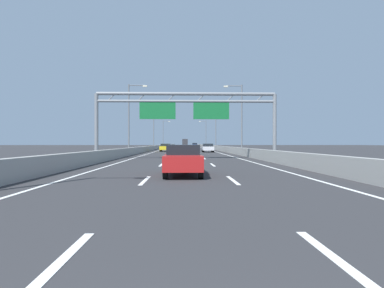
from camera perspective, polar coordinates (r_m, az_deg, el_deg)
The scene contains 53 objects.
ground_plane at distance 100.33m, azimuth -1.35°, elevation -0.68°, with size 260.00×260.00×0.00m, color #2D2D30.
lane_dash_left_0 at distance 4.41m, azimuth -24.12°, elevation -20.18°, with size 0.16×3.00×0.01m, color white.
lane_dash_left_1 at distance 13.00m, azimuth -8.55°, elevation -6.58°, with size 0.16×3.00×0.01m, color white.
lane_dash_left_2 at distance 21.93m, azimuth -5.64°, elevation -3.81°, with size 0.16×3.00×0.01m, color white.
lane_dash_left_3 at distance 30.89m, azimuth -4.43°, elevation -2.65°, with size 0.16×3.00×0.01m, color white.
lane_dash_left_4 at distance 39.88m, azimuth -3.76°, elevation -2.01°, with size 0.16×3.00×0.01m, color white.
lane_dash_left_5 at distance 48.86m, azimuth -3.34°, elevation -1.60°, with size 0.16×3.00×0.01m, color white.
lane_dash_left_6 at distance 57.86m, azimuth -3.05°, elevation -1.32°, with size 0.16×3.00×0.01m, color white.
lane_dash_left_7 at distance 66.85m, azimuth -2.83°, elevation -1.12°, with size 0.16×3.00×0.01m, color white.
lane_dash_left_8 at distance 75.85m, azimuth -2.67°, elevation -0.96°, with size 0.16×3.00×0.01m, color white.
lane_dash_left_9 at distance 84.84m, azimuth -2.54°, elevation -0.84°, with size 0.16×3.00×0.01m, color white.
lane_dash_left_10 at distance 93.84m, azimuth -2.44°, elevation -0.74°, with size 0.16×3.00×0.01m, color white.
lane_dash_left_11 at distance 102.84m, azimuth -2.35°, elevation -0.66°, with size 0.16×3.00×0.01m, color white.
lane_dash_left_12 at distance 111.84m, azimuth -2.28°, elevation -0.59°, with size 0.16×3.00×0.01m, color white.
lane_dash_left_13 at distance 120.83m, azimuth -2.22°, elevation -0.53°, with size 0.16×3.00×0.01m, color white.
lane_dash_left_14 at distance 129.83m, azimuth -2.17°, elevation -0.48°, with size 0.16×3.00×0.01m, color white.
lane_dash_left_15 at distance 138.83m, azimuth -2.12°, elevation -0.44°, with size 0.16×3.00×0.01m, color white.
lane_dash_left_16 at distance 147.83m, azimuth -2.08°, elevation -0.40°, with size 0.16×3.00×0.01m, color white.
lane_dash_left_17 at distance 156.83m, azimuth -2.05°, elevation -0.36°, with size 0.16×3.00×0.01m, color white.
lane_dash_right_0 at distance 4.57m, azimuth 26.24°, elevation -19.41°, with size 0.16×3.00×0.01m, color white.
lane_dash_right_1 at distance 13.06m, azimuth 7.43°, elevation -6.55°, with size 0.16×3.00×0.01m, color white.
lane_dash_right_2 at distance 21.96m, azimuth 3.79°, elevation -3.81°, with size 0.16×3.00×0.01m, color white.
lane_dash_right_3 at distance 30.92m, azimuth 2.26°, elevation -2.65°, with size 0.16×3.00×0.01m, color white.
lane_dash_right_4 at distance 39.89m, azimuth 1.42°, elevation -2.01°, with size 0.16×3.00×0.01m, color white.
lane_dash_right_5 at distance 48.88m, azimuth 0.89°, elevation -1.60°, with size 0.16×3.00×0.01m, color white.
lane_dash_right_6 at distance 57.87m, azimuth 0.52°, elevation -1.32°, with size 0.16×3.00×0.01m, color white.
lane_dash_right_7 at distance 66.86m, azimuth 0.25°, elevation -1.12°, with size 0.16×3.00×0.01m, color white.
lane_dash_right_8 at distance 75.86m, azimuth 0.05°, elevation -0.96°, with size 0.16×3.00×0.01m, color white.
lane_dash_right_9 at distance 84.85m, azimuth -0.11°, elevation -0.84°, with size 0.16×3.00×0.01m, color white.
lane_dash_right_10 at distance 93.85m, azimuth -0.24°, elevation -0.74°, with size 0.16×3.00×0.01m, color white.
lane_dash_right_11 at distance 102.85m, azimuth -0.35°, elevation -0.66°, with size 0.16×3.00×0.01m, color white.
lane_dash_right_12 at distance 111.84m, azimuth -0.44°, elevation -0.59°, with size 0.16×3.00×0.01m, color white.
lane_dash_right_13 at distance 120.84m, azimuth -0.52°, elevation -0.53°, with size 0.16×3.00×0.01m, color white.
lane_dash_right_14 at distance 129.84m, azimuth -0.58°, elevation -0.48°, with size 0.16×3.00×0.01m, color white.
lane_dash_right_15 at distance 138.84m, azimuth -0.64°, elevation -0.44°, with size 0.16×3.00×0.01m, color white.
lane_dash_right_16 at distance 147.84m, azimuth -0.69°, elevation -0.40°, with size 0.16×3.00×0.01m, color white.
lane_dash_right_17 at distance 156.83m, azimuth -0.73°, elevation -0.36°, with size 0.16×3.00×0.01m, color white.
edge_line_left at distance 88.47m, azimuth -4.74°, elevation -0.80°, with size 0.16×176.00×0.01m, color white.
edge_line_right at distance 88.50m, azimuth 2.07°, elevation -0.80°, with size 0.16×176.00×0.01m, color white.
barrier_left at distance 110.52m, azimuth -4.94°, elevation -0.36°, with size 0.45×220.00×0.95m.
barrier_right at distance 110.55m, azimuth 2.22°, elevation -0.35°, with size 0.45×220.00×0.95m.
sign_gantry at distance 29.86m, azimuth -1.14°, elevation 6.56°, with size 17.28×0.36×6.36m.
streetlamp_left_mid at distance 43.37m, azimuth -11.15°, elevation 5.30°, with size 2.58×0.28×9.50m.
streetlamp_right_mid at distance 43.44m, azimuth 8.75°, elevation 5.29°, with size 2.58×0.28×9.50m.
streetlamp_left_far at distance 77.89m, azimuth -6.82°, elevation 3.04°, with size 2.58×0.28×9.50m.
streetlamp_right_far at distance 77.92m, azimuth 4.19°, elevation 3.03°, with size 2.58×0.28×9.50m.
streetlamp_left_distant at distance 112.62m, azimuth -5.17°, elevation 2.16°, with size 2.58×0.28×9.50m.
streetlamp_right_distant at distance 112.65m, azimuth 2.44°, elevation 2.16°, with size 2.58×0.28×9.50m.
blue_car at distance 104.14m, azimuth 0.50°, elevation -0.22°, with size 1.74×4.62×1.55m.
yellow_car at distance 56.37m, azimuth -4.84°, elevation -0.62°, with size 1.89×4.63×1.41m.
red_car at distance 14.98m, azimuth -1.62°, elevation -2.81°, with size 1.72×4.41×1.45m.
white_car at distance 52.23m, azimuth 2.89°, elevation -0.69°, with size 1.79×4.29×1.42m.
box_truck at distance 135.50m, azimuth -1.29°, elevation 0.29°, with size 2.33×7.64×3.22m.
Camera 1 is at (-0.21, -0.31, 1.54)m, focal length 29.28 mm.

